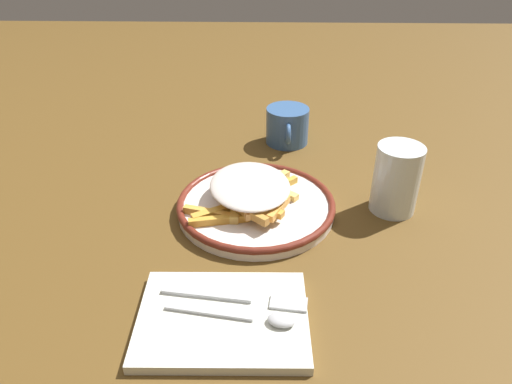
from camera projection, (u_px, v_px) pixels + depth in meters
ground_plane at (256, 211)px, 0.75m from camera, size 2.60×2.60×0.00m
plate at (256, 205)px, 0.74m from camera, size 0.25×0.25×0.02m
fries_heap at (250, 190)px, 0.73m from camera, size 0.17×0.18×0.04m
napkin at (223, 319)px, 0.55m from camera, size 0.15×0.20×0.01m
fork at (235, 297)px, 0.57m from camera, size 0.04×0.18×0.01m
spoon at (253, 317)px, 0.54m from camera, size 0.04×0.15×0.01m
water_glass at (396, 179)px, 0.72m from camera, size 0.07×0.07×0.11m
coffee_mug at (287, 126)px, 0.93m from camera, size 0.11×0.08×0.07m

